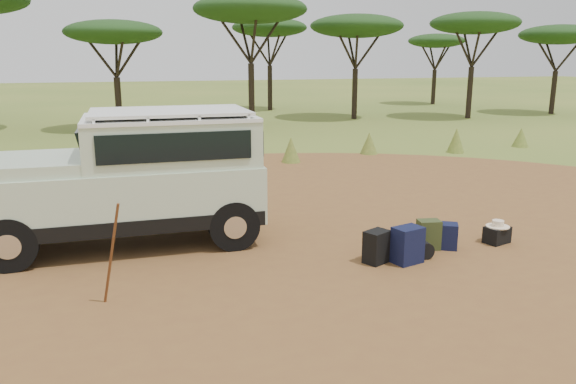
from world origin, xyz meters
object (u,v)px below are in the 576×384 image
object	(u,v)px
backpack_olive	(428,235)
duffel_navy	(445,236)
hard_case	(497,235)
walking_staff	(111,255)
backpack_navy	(407,245)
safari_vehicle	(133,181)
backpack_black	(377,247)

from	to	relation	value
backpack_olive	duffel_navy	bearing A→B (deg)	-0.56
duffel_navy	hard_case	xyz separation A→B (m)	(1.04, -0.02, -0.07)
backpack_olive	walking_staff	bearing A→B (deg)	-161.56
backpack_navy	hard_case	bearing A→B (deg)	-3.84
safari_vehicle	backpack_black	world-z (taller)	safari_vehicle
safari_vehicle	hard_case	bearing A→B (deg)	-16.61
hard_case	backpack_olive	bearing A→B (deg)	159.49
backpack_black	duffel_navy	distance (m)	1.47
safari_vehicle	backpack_navy	world-z (taller)	safari_vehicle
walking_staff	backpack_navy	xyz separation A→B (m)	(4.51, 0.29, -0.42)
hard_case	duffel_navy	bearing A→B (deg)	161.56
walking_staff	safari_vehicle	bearing A→B (deg)	40.47
duffel_navy	hard_case	distance (m)	1.05
walking_staff	backpack_black	world-z (taller)	walking_staff
backpack_black	backpack_olive	size ratio (longest dim) A/B	1.03
safari_vehicle	duffel_navy	bearing A→B (deg)	-19.66
duffel_navy	backpack_olive	bearing A→B (deg)	-160.83
backpack_olive	hard_case	size ratio (longest dim) A/B	1.21
walking_staff	duffel_navy	size ratio (longest dim) A/B	3.31
duffel_navy	hard_case	world-z (taller)	duffel_navy
backpack_navy	backpack_olive	xyz separation A→B (m)	(0.67, 0.49, -0.04)
backpack_black	backpack_navy	bearing A→B (deg)	-44.26
hard_case	safari_vehicle	bearing A→B (deg)	145.56
backpack_black	hard_case	world-z (taller)	backpack_black
backpack_navy	safari_vehicle	bearing A→B (deg)	135.27
backpack_olive	safari_vehicle	bearing A→B (deg)	169.11
walking_staff	hard_case	world-z (taller)	walking_staff
backpack_olive	duffel_navy	world-z (taller)	backpack_olive
backpack_black	backpack_navy	xyz separation A→B (m)	(0.47, -0.15, 0.03)
safari_vehicle	hard_case	size ratio (longest dim) A/B	11.40
backpack_olive	duffel_navy	xyz separation A→B (m)	(0.30, -0.05, -0.03)
walking_staff	backpack_olive	world-z (taller)	walking_staff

